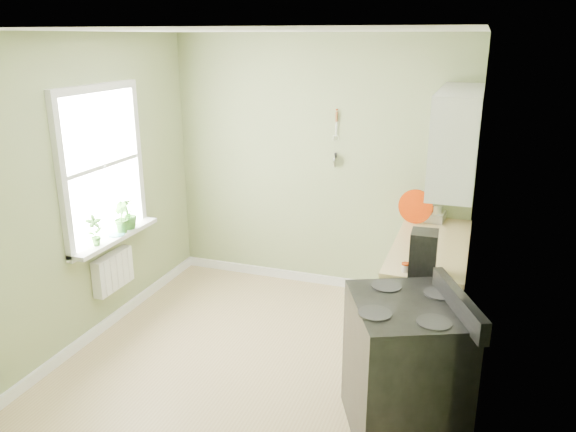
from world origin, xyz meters
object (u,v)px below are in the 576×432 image
(stove, at_px, (404,368))
(stand_mixer, at_px, (435,201))
(kettle, at_px, (415,207))
(coffee_maker, at_px, (423,254))

(stove, relative_size, stand_mixer, 2.63)
(kettle, bearing_deg, stove, -83.88)
(stove, bearing_deg, stand_mixer, 90.82)
(stove, bearing_deg, kettle, 96.12)
(stove, relative_size, coffee_maker, 3.24)
(stand_mixer, bearing_deg, coffee_maker, -88.55)
(stove, relative_size, kettle, 5.28)
(stand_mixer, bearing_deg, kettle, -173.80)
(kettle, relative_size, coffee_maker, 0.61)
(stand_mixer, xyz_separation_m, kettle, (-0.20, -0.02, -0.07))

